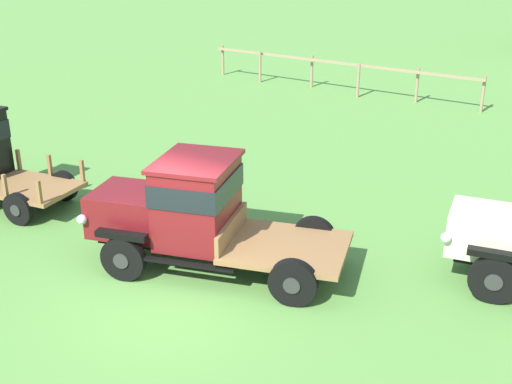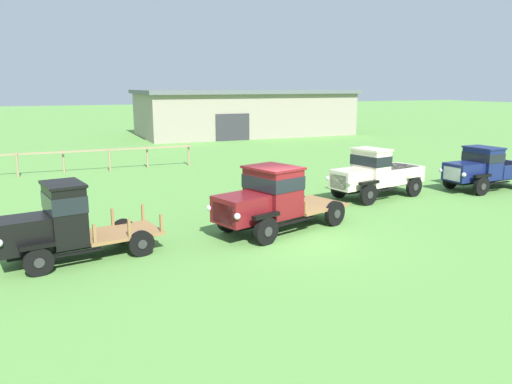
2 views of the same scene
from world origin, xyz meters
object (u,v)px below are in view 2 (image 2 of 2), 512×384
vintage_truck_far_side (376,173)px  vintage_truck_back_of_row (485,168)px  farm_shed (244,112)px  vintage_truck_second_in_line (61,223)px  vintage_truck_midrow_center (270,198)px

vintage_truck_far_side → vintage_truck_back_of_row: (5.85, -0.57, -0.05)m
farm_shed → vintage_truck_second_in_line: size_ratio=4.46×
vintage_truck_second_in_line → vintage_truck_midrow_center: bearing=3.4°
farm_shed → vintage_truck_second_in_line: bearing=-119.3°
farm_shed → vintage_truck_far_side: (-5.30, -29.35, -1.15)m
vintage_truck_second_in_line → farm_shed: bearing=60.7°
farm_shed → vintage_truck_back_of_row: size_ratio=4.49×
vintage_truck_second_in_line → vintage_truck_back_of_row: size_ratio=1.01×
vintage_truck_midrow_center → vintage_truck_back_of_row: bearing=11.3°
vintage_truck_second_in_line → vintage_truck_midrow_center: 6.57m
farm_shed → vintage_truck_back_of_row: bearing=-88.9°
vintage_truck_back_of_row → farm_shed: bearing=91.1°
farm_shed → vintage_truck_second_in_line: (-18.37, -32.76, -1.12)m
farm_shed → vintage_truck_back_of_row: (0.55, -29.92, -1.21)m
vintage_truck_far_side → vintage_truck_second_in_line: bearing=-165.4°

